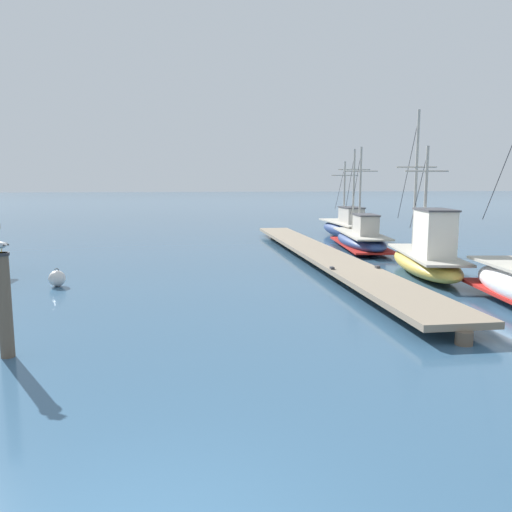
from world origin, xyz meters
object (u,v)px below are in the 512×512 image
(fishing_boat_0, at_px, (427,255))
(mooring_buoy, at_px, (57,278))
(fishing_boat_1, at_px, (361,239))
(perched_seagull, at_px, (0,245))
(mooring_piling, at_px, (4,304))
(fishing_boat_3, at_px, (346,228))

(fishing_boat_0, xyz_separation_m, mooring_buoy, (-12.79, 0.27, -0.48))
(fishing_boat_1, height_order, perched_seagull, fishing_boat_1)
(mooring_buoy, bearing_deg, perched_seagull, -86.05)
(fishing_boat_0, relative_size, perched_seagull, 21.97)
(mooring_piling, bearing_deg, perched_seagull, -29.12)
(perched_seagull, distance_m, mooring_buoy, 7.20)
(fishing_boat_3, relative_size, mooring_piling, 3.58)
(fishing_boat_0, bearing_deg, fishing_boat_1, 86.73)
(fishing_boat_0, bearing_deg, fishing_boat_3, 82.90)
(fishing_boat_3, bearing_deg, mooring_buoy, -138.94)
(mooring_piling, bearing_deg, mooring_buoy, 93.91)
(fishing_boat_0, distance_m, perched_seagull, 14.07)
(fishing_boat_0, height_order, fishing_boat_1, fishing_boat_0)
(perched_seagull, height_order, mooring_buoy, perched_seagull)
(fishing_boat_0, height_order, mooring_buoy, fishing_boat_0)
(fishing_boat_0, xyz_separation_m, fishing_boat_1, (0.42, 7.42, -0.20))
(fishing_boat_3, distance_m, perched_seagull, 23.96)
(fishing_boat_0, relative_size, mooring_buoy, 12.93)
(fishing_boat_3, height_order, mooring_buoy, fishing_boat_3)
(fishing_boat_0, xyz_separation_m, fishing_boat_3, (1.60, 12.80, -0.11))
(mooring_piling, xyz_separation_m, mooring_buoy, (-0.47, 6.92, -0.79))
(mooring_piling, height_order, perched_seagull, perched_seagull)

